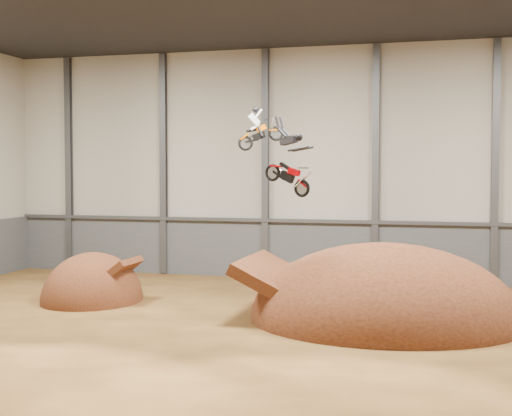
{
  "coord_description": "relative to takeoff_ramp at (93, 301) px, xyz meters",
  "views": [
    {
      "loc": [
        7.27,
        -27.38,
        6.57
      ],
      "look_at": [
        -1.06,
        4.0,
        4.87
      ],
      "focal_mm": 50.0,
      "sensor_mm": 36.0,
      "label": 1
    }
  ],
  "objects": [
    {
      "name": "steel_column_1",
      "position": [
        -0.15,
        9.86,
        7.0
      ],
      "size": [
        0.4,
        0.36,
        13.9
      ],
      "primitive_type": "cube",
      "color": "#47494F",
      "rests_on": "ground"
    },
    {
      "name": "landing_ramp",
      "position": [
        14.61,
        -1.01,
        0.0
      ],
      "size": [
        11.85,
        10.49,
        6.84
      ],
      "primitive_type": "ellipsoid",
      "color": "#3C1B0F",
      "rests_on": "ground"
    },
    {
      "name": "steel_column_0",
      "position": [
        -6.82,
        9.86,
        7.0
      ],
      "size": [
        0.4,
        0.36,
        13.9
      ],
      "primitive_type": "cube",
      "color": "#47494F",
      "rests_on": "ground"
    },
    {
      "name": "takeoff_ramp",
      "position": [
        0.0,
        0.0,
        0.0
      ],
      "size": [
        4.93,
        5.69,
        4.93
      ],
      "primitive_type": "ellipsoid",
      "color": "#3C1B0F",
      "rests_on": "ground"
    },
    {
      "name": "fmx_rider_a",
      "position": [
        8.8,
        0.3,
        8.77
      ],
      "size": [
        2.83,
        1.78,
        2.58
      ],
      "primitive_type": null,
      "rotation": [
        0.0,
        -0.31,
        0.38
      ],
      "color": "#DA5B00"
    },
    {
      "name": "back_wall",
      "position": [
        9.85,
        10.06,
        7.0
      ],
      "size": [
        40.0,
        0.1,
        14.0
      ],
      "primitive_type": "cube",
      "color": "#AFAA9B",
      "rests_on": "ground"
    },
    {
      "name": "steel_column_3",
      "position": [
        13.18,
        9.86,
        7.0
      ],
      "size": [
        0.4,
        0.36,
        13.9
      ],
      "primitive_type": "cube",
      "color": "#47494F",
      "rests_on": "ground"
    },
    {
      "name": "steel_column_4",
      "position": [
        19.85,
        9.86,
        7.0
      ],
      "size": [
        0.4,
        0.36,
        13.9
      ],
      "primitive_type": "cube",
      "color": "#47494F",
      "rests_on": "ground"
    },
    {
      "name": "steel_rail",
      "position": [
        9.85,
        9.81,
        3.55
      ],
      "size": [
        39.8,
        0.35,
        0.2
      ],
      "primitive_type": "cube",
      "color": "#47494F",
      "rests_on": "lower_band_back"
    },
    {
      "name": "fmx_rider_b",
      "position": [
        10.57,
        -3.02,
        7.16
      ],
      "size": [
        3.97,
        2.22,
        3.68
      ],
      "primitive_type": null,
      "rotation": [
        0.0,
        0.42,
        -0.36
      ],
      "color": "#B10005"
    },
    {
      "name": "steel_column_2",
      "position": [
        6.51,
        9.86,
        7.0
      ],
      "size": [
        0.4,
        0.36,
        13.9
      ],
      "primitive_type": "cube",
      "color": "#47494F",
      "rests_on": "ground"
    },
    {
      "name": "lower_band_back",
      "position": [
        9.85,
        9.96,
        1.75
      ],
      "size": [
        39.8,
        0.18,
        3.5
      ],
      "primitive_type": "cube",
      "color": "#4E5155",
      "rests_on": "ground"
    },
    {
      "name": "floor",
      "position": [
        9.85,
        -4.94,
        0.0
      ],
      "size": [
        40.0,
        40.0,
        0.0
      ],
      "primitive_type": "plane",
      "color": "#4A2F13",
      "rests_on": "ground"
    }
  ]
}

